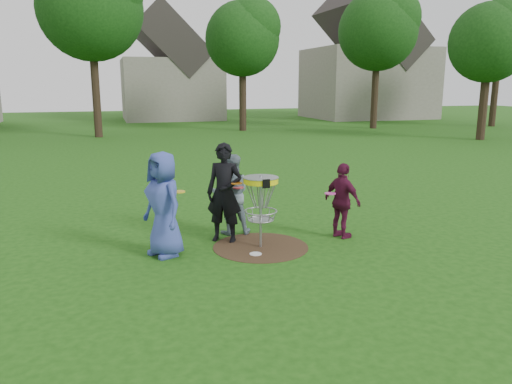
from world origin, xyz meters
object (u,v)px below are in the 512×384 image
object	(u,v)px
player_maroon	(342,201)
player_grey	(231,194)
player_black	(224,193)
disc_golf_basket	(261,194)
player_blue	(163,204)

from	to	relation	value
player_maroon	player_grey	bearing A→B (deg)	43.88
player_black	player_grey	distance (m)	0.53
player_black	disc_golf_basket	distance (m)	0.80
player_black	player_grey	size ratio (longest dim) A/B	1.17
player_blue	player_grey	xyz separation A→B (m)	(1.47, 0.95, -0.12)
player_grey	player_maroon	bearing A→B (deg)	164.39
player_maroon	disc_golf_basket	bearing A→B (deg)	71.95
player_black	player_maroon	distance (m)	2.33
player_maroon	player_blue	bearing A→B (deg)	68.83
player_blue	player_maroon	size ratio (longest dim) A/B	1.25
player_blue	player_maroon	xyz separation A→B (m)	(3.50, 0.03, -0.19)
player_black	player_grey	bearing A→B (deg)	92.11
player_black	player_maroon	xyz separation A→B (m)	(2.28, -0.47, -0.21)
disc_golf_basket	player_black	bearing A→B (deg)	133.42
player_blue	player_grey	size ratio (longest dim) A/B	1.14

